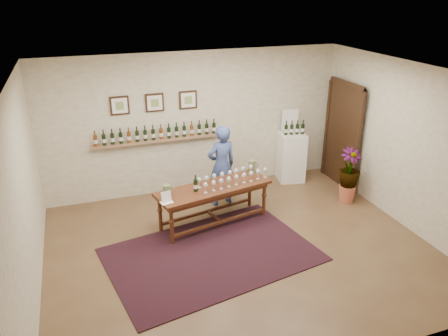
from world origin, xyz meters
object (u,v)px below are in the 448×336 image
object	(u,v)px
tasting_table	(214,192)
display_pedestal	(291,157)
person	(221,166)
potted_plant	(349,176)

from	to	relation	value
tasting_table	display_pedestal	size ratio (longest dim) A/B	2.02
tasting_table	person	bearing A→B (deg)	48.95
tasting_table	person	size ratio (longest dim) A/B	1.34
tasting_table	display_pedestal	xyz separation A→B (m)	(2.15, 1.25, -0.09)
display_pedestal	potted_plant	bearing A→B (deg)	-67.13
potted_plant	person	size ratio (longest dim) A/B	0.60
tasting_table	display_pedestal	world-z (taller)	display_pedestal
potted_plant	person	distance (m)	2.46
potted_plant	person	bearing A→B (deg)	162.41
potted_plant	person	xyz separation A→B (m)	(-2.33, 0.74, 0.24)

